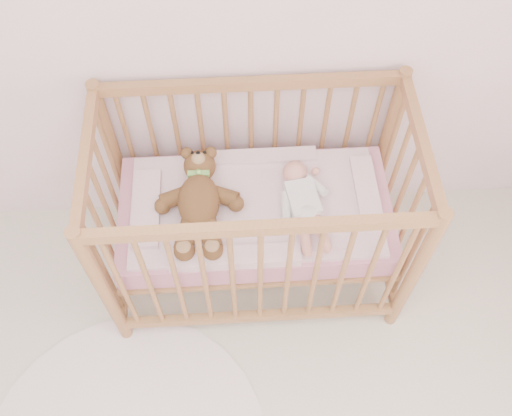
{
  "coord_description": "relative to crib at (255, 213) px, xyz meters",
  "views": [
    {
      "loc": [
        0.32,
        0.24,
        2.69
      ],
      "look_at": [
        0.4,
        1.55,
        0.62
      ],
      "focal_mm": 40.0,
      "sensor_mm": 36.0,
      "label": 1
    }
  ],
  "objects": [
    {
      "name": "blanket",
      "position": [
        0.0,
        0.0,
        0.06
      ],
      "size": [
        1.1,
        0.58,
        0.06
      ],
      "primitive_type": null,
      "color": "pink",
      "rests_on": "mattress"
    },
    {
      "name": "wall_back",
      "position": [
        -0.4,
        0.4,
        0.85
      ],
      "size": [
        4.0,
        0.02,
        2.7
      ],
      "primitive_type": "cube",
      "color": "white",
      "rests_on": "floor"
    },
    {
      "name": "crib",
      "position": [
        0.0,
        0.0,
        0.0
      ],
      "size": [
        1.36,
        0.76,
        1.0
      ],
      "primitive_type": null,
      "color": "#B2754B",
      "rests_on": "floor"
    },
    {
      "name": "baby",
      "position": [
        0.21,
        -0.02,
        0.14
      ],
      "size": [
        0.31,
        0.52,
        0.12
      ],
      "primitive_type": null,
      "rotation": [
        0.0,
        0.0,
        0.15
      ],
      "color": "white",
      "rests_on": "blanket"
    },
    {
      "name": "mattress",
      "position": [
        0.0,
        0.0,
        -0.01
      ],
      "size": [
        1.22,
        0.62,
        0.13
      ],
      "primitive_type": "cube",
      "color": "pink",
      "rests_on": "crib"
    },
    {
      "name": "teddy_bear",
      "position": [
        -0.24,
        -0.02,
        0.15
      ],
      "size": [
        0.41,
        0.58,
        0.16
      ],
      "primitive_type": null,
      "rotation": [
        0.0,
        0.0,
        -0.02
      ],
      "color": "brown",
      "rests_on": "blanket"
    }
  ]
}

